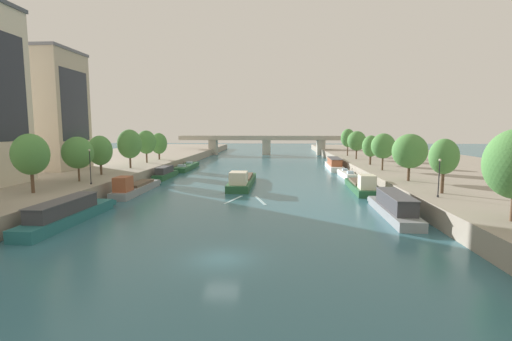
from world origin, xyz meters
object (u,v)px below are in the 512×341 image
(tree_right_distant, at_px, (383,146))
(tree_left_far, at_px, (31,154))
(tree_left_nearest, at_px, (130,144))
(tree_right_third, at_px, (357,141))
(lamppost_right_bank, at_px, (439,176))
(tree_right_past_mid, at_px, (410,151))
(tree_right_far, at_px, (444,157))
(tree_left_end_of_row, at_px, (100,151))
(moored_boat_right_second, at_px, (361,185))
(tree_left_midway, at_px, (159,144))
(moored_boat_right_downstream, at_px, (334,164))
(moored_boat_left_end, at_px, (135,187))
(tree_left_past_mid, at_px, (78,153))
(tree_right_end_of_row, at_px, (371,146))
(bridge_far, at_px, (267,143))
(barge_midriver, at_px, (242,181))
(moored_boat_left_downstream, at_px, (68,213))
(moored_boat_right_upstream, at_px, (394,207))
(moored_boat_left_far, at_px, (187,167))
(moored_boat_left_midway, at_px, (165,173))
(tree_left_second, at_px, (146,142))
(tree_right_by_lamp, at_px, (348,138))
(lamppost_left_bank, at_px, (90,165))
(moored_boat_right_lone, at_px, (347,174))

(tree_right_distant, bearing_deg, tree_left_far, -151.53)
(tree_left_nearest, distance_m, tree_right_third, 51.17)
(lamppost_right_bank, bearing_deg, tree_right_third, 88.24)
(tree_right_third, bearing_deg, tree_right_past_mid, -90.55)
(tree_right_far, distance_m, lamppost_right_bank, 3.46)
(tree_right_distant, bearing_deg, tree_left_end_of_row, -169.26)
(moored_boat_right_second, bearing_deg, tree_left_midway, 144.57)
(tree_right_distant, bearing_deg, tree_right_far, -89.15)
(moored_boat_right_downstream, distance_m, tree_left_nearest, 45.14)
(moored_boat_left_end, xyz_separation_m, tree_left_past_mid, (-6.91, -2.54, 5.23))
(lamppost_right_bank, bearing_deg, tree_right_end_of_row, 87.46)
(tree_left_past_mid, relative_size, tree_right_past_mid, 0.94)
(tree_left_midway, bearing_deg, tree_left_nearest, -87.90)
(tree_right_past_mid, xyz_separation_m, bridge_far, (-22.45, 77.33, -1.98))
(barge_midriver, distance_m, moored_boat_left_end, 16.85)
(moored_boat_left_downstream, bearing_deg, barge_midriver, 58.46)
(moored_boat_right_upstream, bearing_deg, moored_boat_left_far, 127.93)
(tree_left_nearest, height_order, tree_right_far, tree_left_nearest)
(moored_boat_left_far, bearing_deg, tree_right_distant, -24.12)
(moored_boat_left_midway, height_order, tree_left_second, tree_left_second)
(barge_midriver, height_order, tree_right_by_lamp, tree_right_by_lamp)
(tree_left_far, bearing_deg, tree_right_past_mid, 14.82)
(barge_midriver, height_order, moored_boat_left_midway, barge_midriver)
(tree_left_end_of_row, height_order, tree_right_by_lamp, tree_right_by_lamp)
(tree_left_midway, relative_size, lamppost_left_bank, 1.34)
(moored_boat_right_second, height_order, tree_right_third, tree_right_third)
(tree_right_far, xyz_separation_m, tree_right_past_mid, (-0.36, 9.69, 0.00))
(moored_boat_right_upstream, height_order, tree_left_far, tree_left_far)
(moored_boat_right_second, bearing_deg, tree_left_nearest, 165.39)
(tree_left_midway, bearing_deg, moored_boat_left_downstream, -81.85)
(tree_left_far, xyz_separation_m, tree_left_midway, (-0.02, 44.61, -0.67))
(moored_boat_right_lone, distance_m, tree_left_midway, 43.97)
(tree_left_second, xyz_separation_m, lamppost_right_bank, (45.39, -36.41, -2.11))
(moored_boat_left_midway, bearing_deg, moored_boat_right_downstream, 26.83)
(moored_boat_left_end, distance_m, moored_boat_left_midway, 16.14)
(barge_midriver, xyz_separation_m, tree_right_distant, (24.28, 5.76, 5.49))
(tree_right_third, bearing_deg, moored_boat_left_midway, -153.08)
(moored_boat_right_second, relative_size, tree_left_far, 2.09)
(barge_midriver, height_order, tree_right_far, tree_right_far)
(tree_right_past_mid, xyz_separation_m, tree_right_third, (0.34, 35.91, 0.16))
(moored_boat_left_downstream, relative_size, tree_left_far, 2.20)
(tree_left_midway, bearing_deg, moored_boat_right_second, -35.43)
(tree_left_second, distance_m, tree_left_midway, 8.10)
(barge_midriver, relative_size, moored_boat_left_far, 1.09)
(moored_boat_left_downstream, xyz_separation_m, tree_right_by_lamp, (39.65, 64.14, 5.79))
(moored_boat_left_midway, distance_m, moored_boat_right_second, 36.20)
(tree_left_nearest, bearing_deg, moored_boat_left_end, -65.42)
(tree_right_past_mid, bearing_deg, bridge_far, 106.19)
(tree_left_far, relative_size, tree_right_distant, 1.05)
(tree_right_distant, distance_m, lamppost_left_bank, 46.98)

